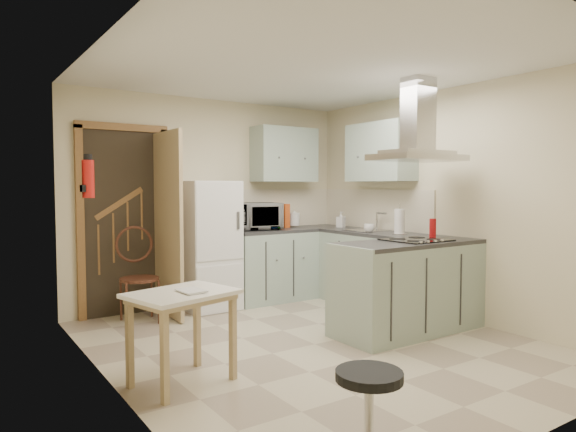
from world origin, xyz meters
TOP-DOWN VIEW (x-y plane):
  - floor at (0.00, 0.00)m, footprint 4.20×4.20m
  - ceiling at (0.00, 0.00)m, footprint 4.20×4.20m
  - back_wall at (0.00, 2.10)m, footprint 3.60×0.00m
  - left_wall at (-1.80, 0.00)m, footprint 0.00×4.20m
  - right_wall at (1.80, 0.00)m, footprint 0.00×4.20m
  - doorway at (-1.10, 2.07)m, footprint 1.10×0.12m
  - fridge at (-0.20, 1.80)m, footprint 0.60×0.60m
  - counter_back at (0.66, 1.80)m, footprint 1.08×0.60m
  - counter_right at (1.50, 1.12)m, footprint 0.60×1.95m
  - splashback at (0.96, 2.09)m, footprint 1.68×0.02m
  - wall_cabinet_back at (0.95, 1.93)m, footprint 0.85×0.35m
  - wall_cabinet_right at (1.62, 0.85)m, footprint 0.35×0.90m
  - peninsula at (1.02, -0.18)m, footprint 1.55×0.65m
  - hob at (1.12, -0.18)m, footprint 0.58×0.50m
  - extractor_hood at (1.12, -0.18)m, footprint 0.90×0.55m
  - sink at (1.50, 0.95)m, footprint 0.45×0.40m
  - fire_extinguisher at (-1.74, 0.90)m, footprint 0.10×0.10m
  - drop_leaf_table at (-1.36, -0.20)m, footprint 0.83×0.70m
  - bentwood_chair at (-1.07, 1.66)m, footprint 0.45×0.45m
  - stool at (-0.96, -1.73)m, footprint 0.37×0.37m
  - microwave at (0.45, 1.83)m, footprint 0.66×0.51m
  - kettle at (1.10, 1.91)m, footprint 0.18×0.18m
  - cereal_box at (0.94, 1.96)m, footprint 0.10×0.21m
  - soap_bottle at (1.56, 1.50)m, footprint 0.12×0.12m
  - paper_towel at (1.48, 0.38)m, footprint 0.14×0.14m
  - cup at (1.35, 0.74)m, footprint 0.16×0.16m
  - red_bottle at (1.49, -0.07)m, footprint 0.08×0.08m
  - book at (-1.39, -0.26)m, footprint 0.18×0.23m

SIDE VIEW (x-z plane):
  - floor at x=0.00m, z-range 0.00..0.00m
  - stool at x=-0.96m, z-range 0.00..0.48m
  - drop_leaf_table at x=-1.36m, z-range 0.00..0.68m
  - counter_back at x=0.66m, z-range 0.00..0.90m
  - counter_right at x=1.50m, z-range 0.00..0.90m
  - peninsula at x=1.02m, z-range 0.00..0.90m
  - bentwood_chair at x=-1.07m, z-range 0.00..0.92m
  - book at x=-1.39m, z-range 0.68..0.77m
  - fridge at x=-0.20m, z-range 0.00..1.50m
  - sink at x=1.50m, z-range 0.90..0.91m
  - hob at x=1.12m, z-range 0.90..0.91m
  - cup at x=1.35m, z-range 0.90..1.00m
  - red_bottle at x=1.49m, z-range 0.90..1.10m
  - soap_bottle at x=1.56m, z-range 0.90..1.11m
  - kettle at x=1.10m, z-range 0.90..1.11m
  - paper_towel at x=1.48m, z-range 0.90..1.19m
  - doorway at x=-1.10m, z-range 0.00..2.10m
  - cereal_box at x=0.94m, z-range 0.90..1.21m
  - microwave at x=0.45m, z-range 0.90..1.23m
  - splashback at x=0.96m, z-range 0.90..1.40m
  - back_wall at x=0.00m, z-range -0.55..3.05m
  - left_wall at x=-1.80m, z-range -0.85..3.35m
  - right_wall at x=1.80m, z-range -0.85..3.35m
  - fire_extinguisher at x=-1.74m, z-range 1.34..1.66m
  - extractor_hood at x=1.12m, z-range 1.67..1.77m
  - wall_cabinet_back at x=0.95m, z-range 1.50..2.20m
  - wall_cabinet_right at x=1.62m, z-range 1.50..2.20m
  - ceiling at x=0.00m, z-range 2.50..2.50m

